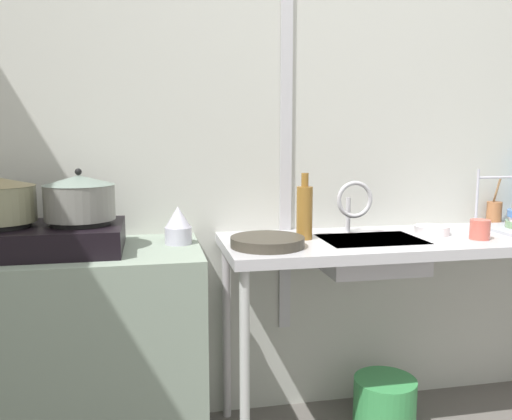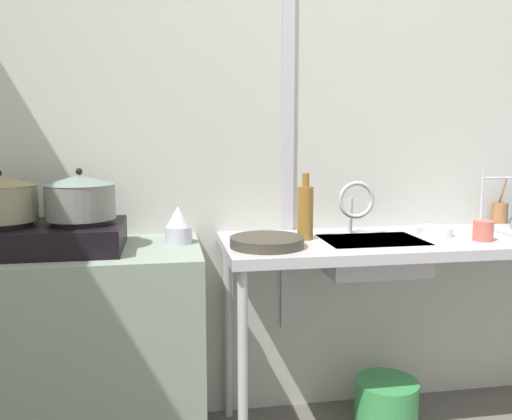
{
  "view_description": "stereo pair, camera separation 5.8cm",
  "coord_description": "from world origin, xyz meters",
  "px_view_note": "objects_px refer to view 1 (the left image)",
  "views": [
    {
      "loc": [
        -0.77,
        -0.61,
        1.24
      ],
      "look_at": [
        -0.38,
        1.34,
        0.95
      ],
      "focal_mm": 37.02,
      "sensor_mm": 36.0,
      "label": 1
    },
    {
      "loc": [
        -0.72,
        -0.62,
        1.24
      ],
      "look_at": [
        -0.38,
        1.34,
        0.95
      ],
      "focal_mm": 37.02,
      "sensor_mm": 36.0,
      "label": 2
    }
  ],
  "objects_px": {
    "cup_by_rack": "(480,229)",
    "sink_basin": "(371,255)",
    "frying_pan": "(267,242)",
    "bottle_by_sink": "(305,211)",
    "stove": "(42,238)",
    "faucet": "(354,201)",
    "bucket_on_floor": "(385,404)",
    "utensil_jar": "(494,212)",
    "small_bowl_on_drainboard": "(432,230)",
    "percolator": "(178,226)",
    "pot_on_right_burner": "(79,197)"
  },
  "relations": [
    {
      "from": "pot_on_right_burner",
      "to": "utensil_jar",
      "type": "xyz_separation_m",
      "value": [
        1.81,
        0.21,
        -0.14
      ]
    },
    {
      "from": "faucet",
      "to": "frying_pan",
      "type": "distance_m",
      "value": 0.46
    },
    {
      "from": "sink_basin",
      "to": "small_bowl_on_drainboard",
      "type": "xyz_separation_m",
      "value": [
        0.29,
        0.04,
        0.08
      ]
    },
    {
      "from": "cup_by_rack",
      "to": "utensil_jar",
      "type": "relative_size",
      "value": 0.35
    },
    {
      "from": "stove",
      "to": "frying_pan",
      "type": "bearing_deg",
      "value": -5.13
    },
    {
      "from": "stove",
      "to": "bucket_on_floor",
      "type": "xyz_separation_m",
      "value": [
        1.33,
        -0.01,
        -0.77
      ]
    },
    {
      "from": "faucet",
      "to": "small_bowl_on_drainboard",
      "type": "relative_size",
      "value": 1.57
    },
    {
      "from": "bottle_by_sink",
      "to": "faucet",
      "type": "bearing_deg",
      "value": 14.14
    },
    {
      "from": "frying_pan",
      "to": "bottle_by_sink",
      "type": "distance_m",
      "value": 0.23
    },
    {
      "from": "faucet",
      "to": "small_bowl_on_drainboard",
      "type": "distance_m",
      "value": 0.35
    },
    {
      "from": "bottle_by_sink",
      "to": "bucket_on_floor",
      "type": "bearing_deg",
      "value": -8.03
    },
    {
      "from": "percolator",
      "to": "small_bowl_on_drainboard",
      "type": "relative_size",
      "value": 1.01
    },
    {
      "from": "sink_basin",
      "to": "faucet",
      "type": "distance_m",
      "value": 0.23
    },
    {
      "from": "sink_basin",
      "to": "bottle_by_sink",
      "type": "xyz_separation_m",
      "value": [
        -0.26,
        0.05,
        0.18
      ]
    },
    {
      "from": "frying_pan",
      "to": "cup_by_rack",
      "type": "relative_size",
      "value": 3.5
    },
    {
      "from": "sink_basin",
      "to": "frying_pan",
      "type": "distance_m",
      "value": 0.45
    },
    {
      "from": "faucet",
      "to": "frying_pan",
      "type": "bearing_deg",
      "value": -157.18
    },
    {
      "from": "sink_basin",
      "to": "small_bowl_on_drainboard",
      "type": "bearing_deg",
      "value": 8.53
    },
    {
      "from": "pot_on_right_burner",
      "to": "cup_by_rack",
      "type": "relative_size",
      "value": 3.16
    },
    {
      "from": "cup_by_rack",
      "to": "utensil_jar",
      "type": "xyz_separation_m",
      "value": [
        0.28,
        0.31,
        0.02
      ]
    },
    {
      "from": "pot_on_right_burner",
      "to": "utensil_jar",
      "type": "height_order",
      "value": "pot_on_right_burner"
    },
    {
      "from": "small_bowl_on_drainboard",
      "to": "utensil_jar",
      "type": "height_order",
      "value": "utensil_jar"
    },
    {
      "from": "frying_pan",
      "to": "cup_by_rack",
      "type": "bearing_deg",
      "value": -1.97
    },
    {
      "from": "cup_by_rack",
      "to": "small_bowl_on_drainboard",
      "type": "height_order",
      "value": "cup_by_rack"
    },
    {
      "from": "sink_basin",
      "to": "utensil_jar",
      "type": "distance_m",
      "value": 0.75
    },
    {
      "from": "stove",
      "to": "utensil_jar",
      "type": "bearing_deg",
      "value": 6.08
    },
    {
      "from": "percolator",
      "to": "frying_pan",
      "type": "relative_size",
      "value": 0.52
    },
    {
      "from": "stove",
      "to": "pot_on_right_burner",
      "type": "xyz_separation_m",
      "value": [
        0.13,
        -0.0,
        0.14
      ]
    },
    {
      "from": "stove",
      "to": "utensil_jar",
      "type": "relative_size",
      "value": 2.49
    },
    {
      "from": "bucket_on_floor",
      "to": "utensil_jar",
      "type": "bearing_deg",
      "value": 19.25
    },
    {
      "from": "stove",
      "to": "pot_on_right_burner",
      "type": "height_order",
      "value": "pot_on_right_burner"
    },
    {
      "from": "frying_pan",
      "to": "sink_basin",
      "type": "bearing_deg",
      "value": 7.79
    },
    {
      "from": "utensil_jar",
      "to": "bucket_on_floor",
      "type": "xyz_separation_m",
      "value": [
        -0.62,
        -0.22,
        -0.77
      ]
    },
    {
      "from": "sink_basin",
      "to": "cup_by_rack",
      "type": "xyz_separation_m",
      "value": [
        0.42,
        -0.09,
        0.1
      ]
    },
    {
      "from": "stove",
      "to": "cup_by_rack",
      "type": "distance_m",
      "value": 1.67
    },
    {
      "from": "cup_by_rack",
      "to": "sink_basin",
      "type": "bearing_deg",
      "value": 167.96
    },
    {
      "from": "percolator",
      "to": "utensil_jar",
      "type": "height_order",
      "value": "utensil_jar"
    },
    {
      "from": "stove",
      "to": "utensil_jar",
      "type": "distance_m",
      "value": 1.96
    },
    {
      "from": "small_bowl_on_drainboard",
      "to": "bucket_on_floor",
      "type": "distance_m",
      "value": 0.76
    },
    {
      "from": "pot_on_right_burner",
      "to": "cup_by_rack",
      "type": "distance_m",
      "value": 1.54
    },
    {
      "from": "pot_on_right_burner",
      "to": "bottle_by_sink",
      "type": "bearing_deg",
      "value": 2.75
    },
    {
      "from": "bucket_on_floor",
      "to": "stove",
      "type": "bearing_deg",
      "value": 179.63
    },
    {
      "from": "frying_pan",
      "to": "small_bowl_on_drainboard",
      "type": "relative_size",
      "value": 1.93
    },
    {
      "from": "stove",
      "to": "bucket_on_floor",
      "type": "distance_m",
      "value": 1.53
    },
    {
      "from": "cup_by_rack",
      "to": "frying_pan",
      "type": "bearing_deg",
      "value": 178.03
    },
    {
      "from": "percolator",
      "to": "cup_by_rack",
      "type": "xyz_separation_m",
      "value": [
        1.18,
        -0.15,
        -0.03
      ]
    },
    {
      "from": "pot_on_right_burner",
      "to": "bottle_by_sink",
      "type": "xyz_separation_m",
      "value": [
        0.84,
        0.04,
        -0.08
      ]
    },
    {
      "from": "sink_basin",
      "to": "faucet",
      "type": "bearing_deg",
      "value": 106.87
    },
    {
      "from": "stove",
      "to": "sink_basin",
      "type": "distance_m",
      "value": 1.25
    },
    {
      "from": "sink_basin",
      "to": "small_bowl_on_drainboard",
      "type": "relative_size",
      "value": 2.74
    }
  ]
}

